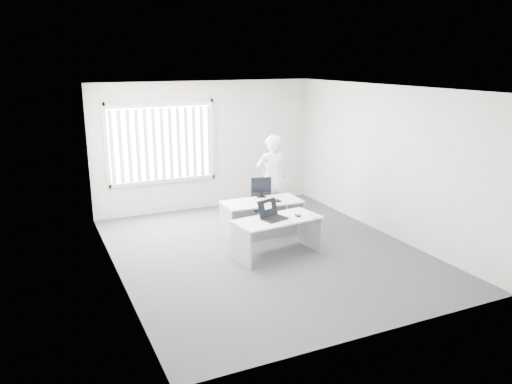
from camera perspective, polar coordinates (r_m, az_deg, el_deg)
name	(u,v)px	position (r m, az deg, el deg)	size (l,w,h in m)	color
ground	(265,251)	(8.77, 1.08, -6.78)	(6.00, 6.00, 0.00)	#4F4F56
wall_back	(206,146)	(11.08, -5.70, 5.29)	(5.00, 0.02, 2.80)	silver
wall_front	(380,226)	(5.90, 13.98, -3.78)	(5.00, 0.02, 2.80)	silver
wall_left	(113,189)	(7.63, -16.02, 0.34)	(0.02, 6.00, 2.80)	silver
wall_right	(385,161)	(9.69, 14.57, 3.48)	(0.02, 6.00, 2.80)	silver
ceiling	(266,88)	(8.16, 1.18, 11.80)	(5.00, 6.00, 0.02)	white
window	(162,142)	(10.74, -10.71, 5.61)	(2.32, 0.06, 1.76)	#B9B9B5
blinds	(163,144)	(10.68, -10.62, 5.40)	(2.20, 0.10, 1.50)	white
desk_near	(277,229)	(8.44, 2.45, -4.24)	(1.52, 0.85, 0.66)	white
desk_far	(262,211)	(9.40, 0.69, -2.14)	(1.49, 0.73, 0.67)	white
office_chair	(263,213)	(9.87, 0.76, -2.36)	(0.66, 0.66, 0.99)	black
person	(272,179)	(10.09, 1.81, 1.51)	(0.66, 0.43, 1.80)	silver
laptop	(275,211)	(8.29, 2.15, -2.13)	(0.40, 0.35, 0.31)	black
paper_sheet	(297,217)	(8.50, 4.72, -2.82)	(0.26, 0.19, 0.00)	silver
mouse	(298,215)	(8.51, 4.79, -2.63)	(0.07, 0.11, 0.05)	silver
booklet	(314,217)	(8.51, 6.69, -2.82)	(0.13, 0.19, 0.01)	white
keyboard	(269,202)	(9.26, 1.51, -1.14)	(0.46, 0.15, 0.02)	black
monitor	(261,187)	(9.56, 0.60, 0.53)	(0.39, 0.12, 0.39)	black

